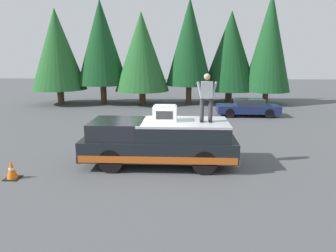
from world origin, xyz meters
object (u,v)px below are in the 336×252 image
parked_car_navy (248,107)px  traffic_cone (12,170)px  compressor_unit (165,113)px  pickup_truck (159,142)px  person_on_truck_bed (207,96)px

parked_car_navy → traffic_cone: (-11.30, 9.93, -0.29)m
compressor_unit → pickup_truck: bearing=105.1°
person_on_truck_bed → parked_car_navy: person_on_truck_bed is taller
pickup_truck → parked_car_navy: bearing=-28.3°
pickup_truck → parked_car_navy: size_ratio=1.35×
compressor_unit → traffic_cone: 5.43m
traffic_cone → parked_car_navy: bearing=-41.3°
compressor_unit → traffic_cone: bearing=108.4°
compressor_unit → person_on_truck_bed: person_on_truck_bed is taller
pickup_truck → parked_car_navy: 11.04m
parked_car_navy → person_on_truck_bed: bearing=160.0°
person_on_truck_bed → traffic_cone: size_ratio=2.73×
pickup_truck → compressor_unit: 1.07m
pickup_truck → traffic_cone: 5.00m
parked_car_navy → traffic_cone: parked_car_navy is taller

